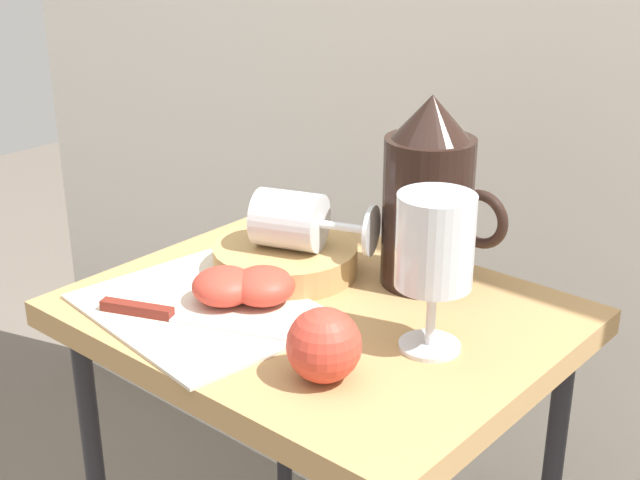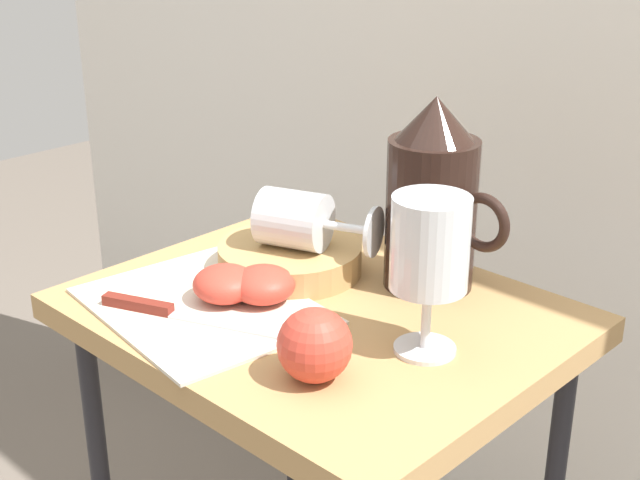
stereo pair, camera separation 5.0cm
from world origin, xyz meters
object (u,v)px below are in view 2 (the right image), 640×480
wine_glass_tipped_near (298,220)px  apple_half_right (263,284)px  pitcher (432,211)px  knife (165,311)px  table (320,370)px  wine_glass_upright (427,253)px  basket_tray (290,258)px  apple_half_left (225,284)px  apple_whole (315,345)px

wine_glass_tipped_near → apple_half_right: bearing=-70.7°
pitcher → knife: pitcher is taller
wine_glass_tipped_near → table: bearing=-29.1°
table → pitcher: bearing=67.7°
wine_glass_upright → knife: (-0.25, -0.14, -0.10)m
table → wine_glass_tipped_near: wine_glass_tipped_near is taller
basket_tray → apple_half_left: (0.01, -0.11, 0.01)m
pitcher → apple_half_right: pitcher is taller
basket_tray → knife: (-0.01, -0.18, -0.01)m
wine_glass_upright → knife: size_ratio=0.80×
pitcher → wine_glass_tipped_near: bearing=-147.1°
basket_tray → apple_half_left: apple_half_left is taller
apple_half_left → knife: apple_half_left is taller
table → basket_tray: basket_tray is taller
wine_glass_upright → wine_glass_tipped_near: 0.24m
pitcher → wine_glass_tipped_near: 0.16m
wine_glass_upright → apple_half_left: (-0.23, -0.07, -0.09)m
wine_glass_tipped_near → apple_half_left: 0.12m
basket_tray → table: bearing=-24.8°
pitcher → apple_whole: (0.05, -0.25, -0.06)m
pitcher → apple_half_right: (-0.10, -0.17, -0.07)m
wine_glass_upright → apple_half_left: wine_glass_upright is taller
apple_whole → apple_half_right: bearing=153.9°
apple_half_right → wine_glass_upright: bearing=10.7°
table → wine_glass_tipped_near: 0.18m
pitcher → apple_half_left: 0.25m
basket_tray → wine_glass_upright: wine_glass_upright is taller
table → basket_tray: bearing=155.2°
basket_tray → wine_glass_tipped_near: 0.05m
apple_whole → pitcher: bearing=101.8°
wine_glass_upright → wine_glass_tipped_near: bearing=168.2°
pitcher → knife: bearing=-120.1°
table → wine_glass_tipped_near: bearing=150.9°
apple_half_left → apple_whole: (0.19, -0.05, 0.01)m
table → knife: 0.20m
wine_glass_tipped_near → knife: 0.19m
table → pitcher: 0.22m
table → knife: bearing=-126.3°
apple_half_left → table: bearing=40.3°
basket_tray → apple_whole: apple_whole is taller
knife → wine_glass_tipped_near: bearing=82.8°
basket_tray → pitcher: size_ratio=0.77×
apple_half_left → wine_glass_upright: bearing=16.0°
wine_glass_upright → apple_half_left: size_ratio=2.28×
apple_half_right → apple_whole: bearing=-26.1°
basket_tray → knife: size_ratio=0.84×
table → apple_half_right: apple_half_right is taller
pitcher → apple_whole: bearing=-78.2°
apple_half_left → apple_whole: 0.19m
wine_glass_tipped_near → apple_whole: wine_glass_tipped_near is taller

